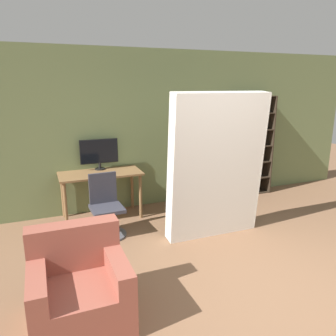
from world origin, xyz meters
The scene contains 8 objects.
ground_plane centered at (0.00, 0.00, 0.00)m, with size 16.00×16.00×0.00m, color brown.
wall_back centered at (0.00, 3.34, 1.35)m, with size 8.00×0.06×2.70m.
desk centered at (-1.23, 3.01, 0.65)m, with size 1.28×0.62×0.76m.
monitor centered at (-1.20, 3.21, 1.04)m, with size 0.62×0.17×0.50m.
office_chair centered at (-1.29, 2.35, 0.35)m, with size 0.52×0.52×0.89m.
bookshelf centered at (1.59, 3.19, 0.96)m, with size 0.89×0.32×1.91m.
mattress_near centered at (0.15, 1.75, 1.02)m, with size 1.37×0.39×2.03m.
armchair centered at (-1.88, 0.68, 0.32)m, with size 0.85×0.80×0.85m.
Camera 1 is at (-2.09, -2.05, 2.12)m, focal length 35.00 mm.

